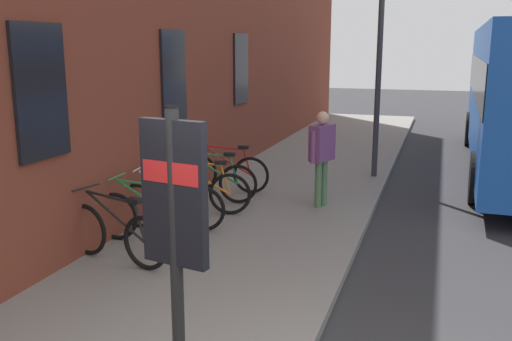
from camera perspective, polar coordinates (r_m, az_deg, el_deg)
The scene contains 11 objects.
ground at distance 10.03m, azimuth 17.27°, elevation -5.12°, with size 60.00×60.00×0.00m, color #2D2D30.
sidewalk_pavement at distance 12.26m, azimuth 4.57°, elevation -1.12°, with size 24.00×3.50×0.12m, color gray.
bicycle_leaning_wall at distance 7.73m, azimuth -13.96°, elevation -6.22°, with size 0.56×1.74×0.97m.
bicycle_far_end at distance 8.35m, azimuth -10.73°, elevation -4.64°, with size 0.48×1.77×0.97m.
bicycle_by_door at distance 8.91m, azimuth -8.61°, elevation -3.48°, with size 0.48×1.76×0.97m.
bicycle_beside_lamp at distance 9.67m, azimuth -5.68°, elevation -2.13°, with size 0.58×1.74×0.97m.
bicycle_nearest_sign at distance 10.39m, azimuth -4.61°, elevation -1.07°, with size 0.48×1.76×0.97m.
bicycle_end_of_row at distance 11.09m, azimuth -3.09°, elevation -0.18°, with size 0.48×1.77×0.97m.
transit_info_sign at distance 4.26m, azimuth -8.16°, elevation -4.29°, with size 0.18×0.56×2.40m.
pedestrian_near_bus at distance 10.01m, azimuth 6.64°, elevation 2.15°, with size 0.60×0.41×1.70m.
street_lamp at distance 12.46m, azimuth 12.45°, elevation 14.56°, with size 0.28×0.28×5.68m.
Camera 1 is at (-3.59, -1.03, 2.94)m, focal length 39.81 mm.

